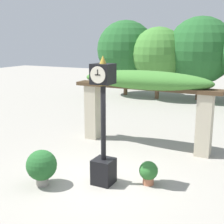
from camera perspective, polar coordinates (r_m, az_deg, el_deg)
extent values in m
plane|color=gray|center=(8.88, -2.36, -12.50)|extent=(60.00, 60.00, 0.00)
cube|color=black|center=(8.62, -1.54, -10.78)|extent=(0.54, 0.54, 0.69)
cylinder|color=black|center=(8.17, -1.60, -2.09)|extent=(0.14, 0.14, 2.00)
cylinder|color=gold|center=(7.96, -1.65, 5.01)|extent=(0.22, 0.22, 0.04)
cube|color=black|center=(7.93, -1.66, 6.99)|extent=(0.51, 0.51, 0.51)
cylinder|color=beige|center=(7.70, -2.62, 6.80)|extent=(0.42, 0.02, 0.42)
cylinder|color=beige|center=(8.16, -0.75, 7.17)|extent=(0.42, 0.02, 0.42)
cube|color=black|center=(7.68, -2.67, 6.79)|extent=(0.15, 0.01, 0.02)
cube|color=black|center=(7.68, -2.67, 7.25)|extent=(0.02, 0.01, 0.14)
cone|color=gold|center=(7.90, -1.68, 9.57)|extent=(0.18, 0.18, 0.20)
cube|color=#BCB299|center=(12.29, -3.51, 0.02)|extent=(0.49, 0.49, 2.12)
cube|color=#BCB299|center=(10.81, 16.52, -2.32)|extent=(0.49, 0.49, 2.12)
cube|color=#4C3823|center=(10.93, 5.52, 4.37)|extent=(5.39, 0.12, 0.13)
cube|color=#4C3823|center=(11.08, 5.84, 4.48)|extent=(5.39, 0.12, 0.13)
cube|color=#4C3823|center=(11.23, 6.15, 4.59)|extent=(5.39, 0.12, 0.13)
cube|color=#4C3823|center=(11.38, 6.44, 4.70)|extent=(5.39, 0.12, 0.13)
ellipsoid|color=#427F33|center=(11.12, 6.02, 5.77)|extent=(4.80, 1.09, 0.70)
cylinder|color=gray|center=(8.80, -12.61, -12.10)|extent=(0.33, 0.33, 0.27)
sphere|color=#235B28|center=(8.63, -12.76, -9.45)|extent=(0.82, 0.82, 0.82)
cylinder|color=#B26B4C|center=(8.72, 6.64, -12.36)|extent=(0.30, 0.30, 0.20)
sphere|color=#2D6B2D|center=(8.60, 6.69, -10.59)|extent=(0.51, 0.51, 0.51)
cylinder|color=brown|center=(22.21, 2.50, 5.44)|extent=(0.28, 0.28, 1.78)
sphere|color=#235B28|center=(22.02, 2.55, 11.34)|extent=(3.98, 3.98, 3.98)
cylinder|color=brown|center=(20.90, 8.26, 4.80)|extent=(0.28, 0.28, 1.75)
sphere|color=#427F33|center=(20.71, 8.45, 10.48)|extent=(3.42, 3.42, 3.42)
cylinder|color=brown|center=(21.04, 15.46, 4.42)|extent=(0.28, 0.28, 1.68)
sphere|color=#235B28|center=(20.83, 15.85, 10.76)|extent=(4.24, 4.24, 4.24)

